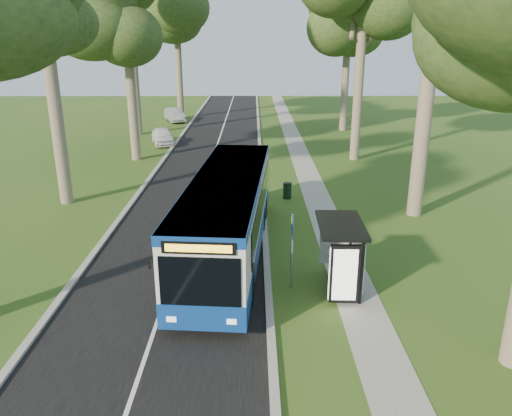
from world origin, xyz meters
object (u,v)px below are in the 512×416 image
(bus_shelter, at_px, (346,248))
(bus_stop_sign, at_px, (292,243))
(car_silver, at_px, (175,115))
(litter_bin, at_px, (287,191))
(car_white, at_px, (163,136))
(bus, at_px, (228,216))

(bus_shelter, bearing_deg, bus_stop_sign, 169.91)
(bus_stop_sign, relative_size, car_silver, 0.65)
(litter_bin, bearing_deg, car_silver, 110.77)
(car_white, height_order, car_silver, car_silver)
(bus_stop_sign, relative_size, car_white, 0.69)
(litter_bin, relative_size, car_silver, 0.21)
(litter_bin, bearing_deg, car_white, 122.33)
(bus, bearing_deg, car_white, 110.72)
(bus_stop_sign, height_order, car_white, bus_stop_sign)
(bus, relative_size, car_silver, 2.96)
(car_white, bearing_deg, bus, -89.84)
(bus_shelter, xyz_separation_m, car_white, (-10.60, 25.48, -1.01))
(bus_stop_sign, distance_m, bus_shelter, 1.83)
(bus_stop_sign, bearing_deg, litter_bin, 89.24)
(bus, bearing_deg, car_silver, 106.50)
(bus_shelter, relative_size, car_silver, 0.67)
(bus_stop_sign, bearing_deg, car_white, 111.52)
(bus, distance_m, bus_stop_sign, 3.63)
(bus_shelter, distance_m, litter_bin, 10.86)
(car_silver, bearing_deg, bus, -99.51)
(bus_stop_sign, bearing_deg, bus, 131.99)
(litter_bin, bearing_deg, bus_shelter, -83.31)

